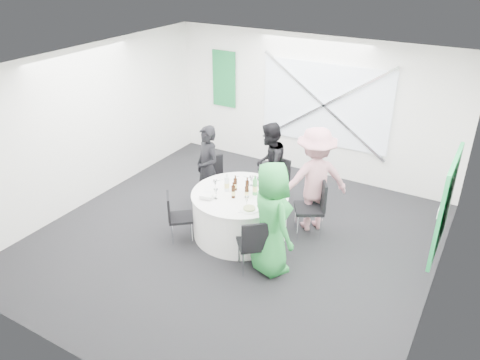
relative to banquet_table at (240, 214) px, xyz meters
The scene contains 45 objects.
floor 0.43m from the banquet_table, 90.00° to the right, with size 6.00×6.00×0.00m, color black.
ceiling 2.43m from the banquet_table, 90.00° to the right, with size 6.00×6.00×0.00m, color white.
wall_back 2.98m from the banquet_table, 90.00° to the left, with size 6.00×6.00×0.00m, color white.
wall_front 3.36m from the banquet_table, 90.00° to the right, with size 6.00×6.00×0.00m, color white.
wall_left 3.17m from the banquet_table, behind, with size 6.00×6.00×0.00m, color white.
wall_right 3.17m from the banquet_table, ahead, with size 6.00×6.00×0.00m, color white.
window_panel 2.99m from the banquet_table, 83.80° to the left, with size 2.60×0.03×1.60m, color silver.
window_brace_a 2.96m from the banquet_table, 83.71° to the left, with size 0.05×0.05×3.16m, color silver.
window_brace_b 2.96m from the banquet_table, 83.71° to the left, with size 0.05×0.05×3.16m, color silver.
green_banner 3.65m from the banquet_table, 126.03° to the left, with size 0.55×0.04×1.20m, color #156B3A.
green_sign 3.08m from the banquet_table, ahead, with size 0.05×1.20×1.40m, color green.
banquet_table is the anchor object (origin of this frame).
chair_back 1.06m from the banquet_table, 82.64° to the left, with size 0.49×0.50×0.96m.
chair_back_left 1.12m from the banquet_table, 144.25° to the left, with size 0.58×0.58×0.91m.
chair_back_right 1.22m from the banquet_table, 30.15° to the left, with size 0.62×0.61×0.98m.
chair_front_right 1.03m from the banquet_table, 49.10° to the right, with size 0.57×0.57×0.89m.
chair_front_left 1.04m from the banquet_table, 140.56° to the right, with size 0.53×0.53×0.83m.
person_man_back_left 1.14m from the banquet_table, 152.58° to the left, with size 0.56×0.37×1.55m, color black.
person_man_back 1.20m from the banquet_table, 92.87° to the left, with size 0.76×0.42×1.57m, color black.
person_woman_pink 1.33m from the banquet_table, 40.94° to the left, with size 1.15×0.53×1.78m, color #C47F8A.
person_woman_green 1.13m from the banquet_table, 34.32° to the right, with size 0.84×0.55×1.72m, color green.
plate_back 0.69m from the banquet_table, 86.73° to the left, with size 0.26×0.26×0.01m.
plate_back_left 0.72m from the banquet_table, 140.59° to the left, with size 0.26×0.26×0.01m.
plate_back_right 0.69m from the banquet_table, 29.37° to the left, with size 0.27×0.27×0.04m.
plate_front_right 0.66m from the banquet_table, 44.54° to the right, with size 0.28×0.28×0.04m.
plate_front_left 0.63m from the banquet_table, 142.32° to the right, with size 0.25×0.25×0.01m.
napkin 0.69m from the banquet_table, 131.66° to the right, with size 0.19×0.13×0.05m, color white.
beer_bottle_a 0.50m from the banquet_table, 153.05° to the left, with size 0.06×0.06×0.26m.
beer_bottle_b 0.49m from the banquet_table, 57.57° to the left, with size 0.06×0.06×0.25m.
beer_bottle_c 0.50m from the banquet_table, 22.80° to the right, with size 0.06×0.06×0.25m.
beer_bottle_d 0.51m from the banquet_table, 96.72° to the right, with size 0.06×0.06×0.27m.
green_water_bottle 0.57m from the banquet_table, 20.68° to the left, with size 0.08×0.08×0.33m.
clear_water_bottle 0.55m from the banquet_table, behind, with size 0.08×0.08×0.31m.
wine_glass_a 0.65m from the banquet_table, 125.72° to the right, with size 0.07×0.07×0.17m.
wine_glass_b 0.60m from the banquet_table, 85.86° to the left, with size 0.07×0.07×0.17m.
wine_glass_c 0.64m from the banquet_table, 70.58° to the left, with size 0.07×0.07×0.17m.
wine_glass_d 0.66m from the banquet_table, 168.60° to the right, with size 0.07×0.07×0.17m.
wine_glass_e 0.66m from the banquet_table, 30.27° to the left, with size 0.07×0.07×0.17m.
wine_glass_f 0.66m from the banquet_table, 45.87° to the right, with size 0.07×0.07×0.17m.
fork_a 0.69m from the banquet_table, 68.80° to the left, with size 0.01×0.15×0.01m, color silver.
knife_a 0.69m from the banquet_table, 107.26° to the left, with size 0.01×0.15×0.01m, color silver.
fork_b 0.69m from the banquet_table, 128.81° to the left, with size 0.01×0.15×0.01m, color silver.
knife_b 0.69m from the banquet_table, 162.25° to the left, with size 0.01×0.15×0.01m, color silver.
fork_c 0.69m from the banquet_table, 55.95° to the right, with size 0.01×0.15×0.01m, color silver.
knife_c 0.69m from the banquet_table, 27.15° to the right, with size 0.01×0.15×0.01m, color silver.
Camera 1 is at (3.28, -5.43, 4.34)m, focal length 35.00 mm.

